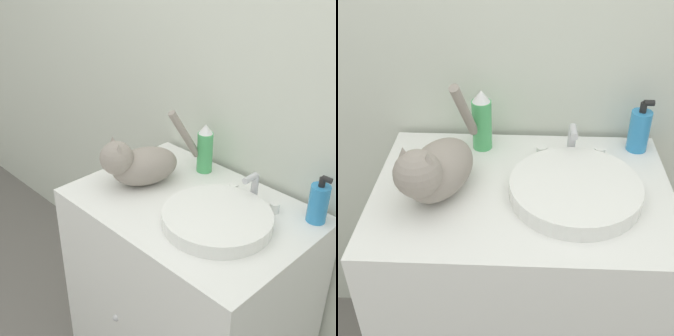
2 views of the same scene
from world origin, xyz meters
TOP-DOWN VIEW (x-y plane):
  - wall_back at (0.00, 0.61)m, footprint 6.00×0.05m
  - vanity_cabinet at (0.00, 0.28)m, footprint 0.81×0.58m
  - sink_basin at (0.14, 0.26)m, footprint 0.35×0.35m
  - faucet at (0.14, 0.44)m, footprint 0.20×0.08m
  - cat at (-0.23, 0.25)m, footprint 0.22×0.39m
  - soap_bottle at (0.34, 0.50)m, footprint 0.06×0.06m
  - spray_bottle at (-0.13, 0.49)m, footprint 0.06×0.06m

SIDE VIEW (x-z plane):
  - vanity_cabinet at x=0.00m, z-range 0.00..0.86m
  - sink_basin at x=0.14m, z-range 0.86..0.90m
  - faucet at x=0.14m, z-range 0.85..0.96m
  - soap_bottle at x=0.34m, z-range 0.84..1.01m
  - cat at x=-0.23m, z-range 0.81..1.07m
  - spray_bottle at x=-0.13m, z-range 0.86..1.05m
  - wall_back at x=0.00m, z-range 0.00..2.50m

